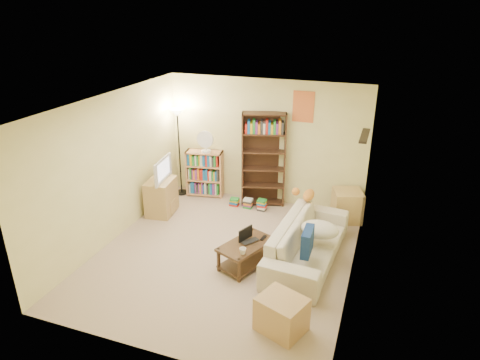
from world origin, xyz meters
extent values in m
plane|color=tan|center=(0.00, 0.00, 0.00)|extent=(4.50, 4.50, 0.00)
cube|color=#F1EBA2|center=(0.00, 2.25, 1.25)|extent=(4.00, 0.04, 2.50)
cube|color=#F1EBA2|center=(0.00, -2.25, 1.25)|extent=(4.00, 0.04, 2.50)
cube|color=#F1EBA2|center=(-2.00, 0.00, 1.25)|extent=(0.04, 4.50, 2.50)
cube|color=#F1EBA2|center=(2.00, 0.00, 1.25)|extent=(0.04, 4.50, 2.50)
cube|color=white|center=(0.00, 0.00, 2.50)|extent=(4.00, 4.50, 0.04)
cube|color=red|center=(0.72, 2.24, 2.02)|extent=(0.40, 0.02, 0.58)
cube|color=black|center=(1.92, 1.30, 1.85)|extent=(0.12, 0.80, 0.03)
imported|color=beige|center=(1.30, 0.31, 0.32)|extent=(2.35, 1.19, 0.65)
cube|color=navy|center=(1.37, -0.18, 0.62)|extent=(0.14, 0.43, 0.38)
ellipsoid|color=beige|center=(1.46, 0.35, 0.56)|extent=(0.60, 0.43, 0.26)
ellipsoid|color=orange|center=(1.11, 1.18, 0.73)|extent=(0.42, 0.21, 0.17)
sphere|color=orange|center=(0.88, 1.20, 0.76)|extent=(0.14, 0.14, 0.14)
cube|color=#452E1A|center=(0.43, -0.18, 0.38)|extent=(0.80, 1.01, 0.04)
cube|color=#452E1A|center=(0.43, -0.18, 0.08)|extent=(0.76, 0.96, 0.03)
cube|color=#452E1A|center=(0.09, -0.46, 0.20)|extent=(0.04, 0.04, 0.40)
cube|color=#452E1A|center=(0.48, -0.62, 0.20)|extent=(0.04, 0.04, 0.40)
cube|color=#452E1A|center=(0.39, 0.27, 0.20)|extent=(0.04, 0.04, 0.40)
cube|color=#452E1A|center=(0.78, 0.11, 0.20)|extent=(0.04, 0.04, 0.40)
imported|color=black|center=(0.51, -0.14, 0.41)|extent=(0.47, 0.46, 0.02)
cube|color=white|center=(0.39, -0.09, 0.52)|extent=(0.13, 0.28, 0.20)
imported|color=white|center=(0.48, -0.47, 0.44)|extent=(0.19, 0.19, 0.10)
cube|color=black|center=(0.64, 0.06, 0.41)|extent=(0.06, 0.16, 0.02)
cube|color=tan|center=(-1.70, 0.98, 0.34)|extent=(0.54, 0.70, 0.69)
imported|color=black|center=(-1.70, 0.98, 0.91)|extent=(0.79, 0.29, 0.44)
cube|color=#3C2117|center=(0.03, 2.05, 0.95)|extent=(0.90, 0.51, 1.89)
cube|color=tan|center=(-1.25, 2.05, 0.49)|extent=(0.80, 0.43, 0.98)
cylinder|color=white|center=(-1.19, 2.03, 1.00)|extent=(0.20, 0.20, 0.04)
cylinder|color=white|center=(-1.19, 2.03, 1.10)|extent=(0.02, 0.02, 0.20)
cylinder|color=white|center=(-1.19, 2.00, 1.26)|extent=(0.35, 0.06, 0.35)
cylinder|color=black|center=(-1.77, 1.95, 0.01)|extent=(0.27, 0.27, 0.03)
cylinder|color=black|center=(-1.77, 1.95, 0.87)|extent=(0.03, 0.03, 1.74)
cone|color=#FFF2C6|center=(-1.77, 1.95, 1.78)|extent=(0.31, 0.31, 0.14)
cube|color=tan|center=(1.72, 1.90, 0.29)|extent=(0.65, 0.65, 0.59)
cube|color=tan|center=(1.31, -1.37, 0.23)|extent=(0.69, 0.64, 0.47)
cube|color=red|center=(-0.49, 1.76, 0.08)|extent=(0.19, 0.15, 0.16)
cube|color=#1966B2|center=(-0.19, 1.75, 0.10)|extent=(0.19, 0.15, 0.20)
cube|color=gold|center=(0.11, 1.74, 0.12)|extent=(0.19, 0.15, 0.23)
camera|label=1|loc=(2.26, -5.55, 3.84)|focal=32.00mm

